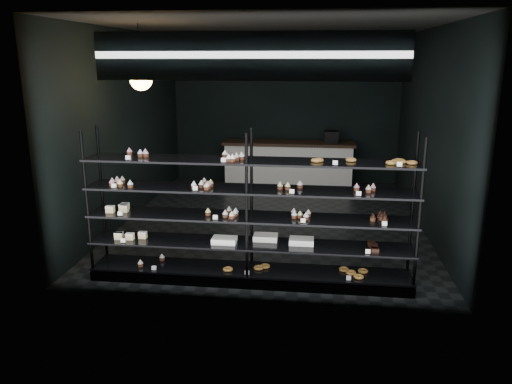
% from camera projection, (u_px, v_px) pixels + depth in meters
% --- Properties ---
extents(room, '(5.01, 6.01, 3.20)m').
position_uv_depth(room, '(273.00, 129.00, 8.25)').
color(room, black).
rests_on(room, ground).
extents(display_shelf, '(4.00, 0.50, 1.91)m').
position_uv_depth(display_shelf, '(247.00, 234.00, 6.16)').
color(display_shelf, black).
rests_on(display_shelf, room).
extents(signage, '(3.30, 0.05, 0.50)m').
position_uv_depth(signage, '(249.00, 56.00, 5.14)').
color(signage, '#0C163E').
rests_on(signage, room).
extents(pendant_lamp, '(0.30, 0.30, 0.88)m').
position_uv_depth(pendant_lamp, '(141.00, 79.00, 6.82)').
color(pendant_lamp, black).
rests_on(pendant_lamp, room).
extents(service_counter, '(2.84, 0.65, 1.23)m').
position_uv_depth(service_counter, '(289.00, 163.00, 10.91)').
color(service_counter, silver).
rests_on(service_counter, room).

